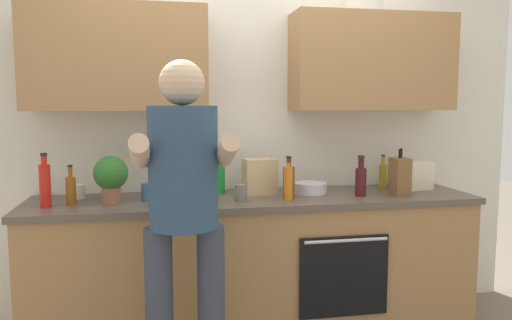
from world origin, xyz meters
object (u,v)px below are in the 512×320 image
object	(u,v)px
bottle_juice	(288,183)
mixing_bowl	(311,188)
cup_coffee	(78,192)
cup_stoneware	(240,193)
bottle_syrup	(71,190)
bottle_hotsauce	(45,184)
person_standing	(184,203)
grocery_bag_rice	(413,175)
bottle_wine	(361,180)
knife_block	(400,176)
grocery_bag_bread	(260,176)
bottle_vinegar	(289,181)
bottle_water	(186,177)
cup_tea	(147,192)
bottle_oil	(383,175)
potted_herb	(111,176)
bottle_soda	(219,178)

from	to	relation	value
bottle_juice	mixing_bowl	size ratio (longest dim) A/B	1.15
cup_coffee	cup_stoneware	bearing A→B (deg)	-15.95
bottle_syrup	bottle_hotsauce	bearing A→B (deg)	-163.91
person_standing	bottle_juice	bearing A→B (deg)	37.49
bottle_syrup	mixing_bowl	world-z (taller)	bottle_syrup
person_standing	grocery_bag_rice	bearing A→B (deg)	25.00
bottle_wine	knife_block	size ratio (longest dim) A/B	0.86
grocery_bag_bread	bottle_wine	bearing A→B (deg)	-16.88
bottle_vinegar	bottle_water	distance (m)	0.65
cup_tea	mixing_bowl	bearing A→B (deg)	3.33
bottle_oil	cup_tea	distance (m)	1.63
person_standing	bottle_syrup	bearing A→B (deg)	135.66
knife_block	potted_herb	xyz separation A→B (m)	(-1.82, 0.09, 0.04)
bottle_water	cup_coffee	bearing A→B (deg)	168.63
bottle_juice	bottle_soda	bearing A→B (deg)	138.81
mixing_bowl	person_standing	bearing A→B (deg)	-140.17
bottle_vinegar	bottle_soda	bearing A→B (deg)	149.82
person_standing	bottle_hotsauce	distance (m)	0.95
bottle_soda	mixing_bowl	world-z (taller)	bottle_soda
bottle_wine	bottle_syrup	distance (m)	1.79
grocery_bag_bread	grocery_bag_rice	bearing A→B (deg)	-0.08
grocery_bag_bread	grocery_bag_rice	distance (m)	1.10
bottle_vinegar	cup_coffee	world-z (taller)	bottle_vinegar
bottle_syrup	mixing_bowl	xyz separation A→B (m)	(1.50, 0.11, -0.06)
bottle_water	cup_coffee	distance (m)	0.69
person_standing	potted_herb	xyz separation A→B (m)	(-0.40, 0.64, 0.06)
bottle_hotsauce	bottle_syrup	bearing A→B (deg)	16.09
bottle_vinegar	grocery_bag_rice	size ratio (longest dim) A/B	1.26
person_standing	bottle_wine	bearing A→B (deg)	26.23
knife_block	bottle_wine	bearing A→B (deg)	174.78
bottle_vinegar	bottle_syrup	size ratio (longest dim) A/B	1.11
bottle_syrup	grocery_bag_rice	size ratio (longest dim) A/B	1.14
bottle_syrup	grocery_bag_bread	bearing A→B (deg)	7.28
bottle_syrup	cup_stoneware	size ratio (longest dim) A/B	2.27
bottle_juice	bottle_vinegar	bearing A→B (deg)	73.78
bottle_hotsauce	cup_tea	world-z (taller)	bottle_hotsauce
bottle_water	bottle_syrup	size ratio (longest dim) A/B	1.35
cup_tea	grocery_bag_bread	world-z (taller)	grocery_bag_bread
bottle_wine	bottle_oil	bearing A→B (deg)	43.48
bottle_oil	knife_block	bearing A→B (deg)	-92.65
bottle_water	bottle_vinegar	bearing A→B (deg)	-7.29
grocery_bag_rice	bottle_syrup	bearing A→B (deg)	-176.28
cup_tea	knife_block	bearing A→B (deg)	-4.19
grocery_bag_bread	cup_stoneware	bearing A→B (deg)	-126.32
bottle_wine	cup_tea	xyz separation A→B (m)	(-1.35, 0.09, -0.05)
bottle_oil	cup_stoneware	world-z (taller)	bottle_oil
bottle_vinegar	bottle_hotsauce	bearing A→B (deg)	-178.87
bottle_oil	grocery_bag_rice	xyz separation A→B (m)	(0.20, -0.07, 0.00)
bottle_vinegar	bottle_juice	size ratio (longest dim) A/B	1.06
person_standing	mixing_bowl	xyz separation A→B (m)	(0.87, 0.73, -0.07)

